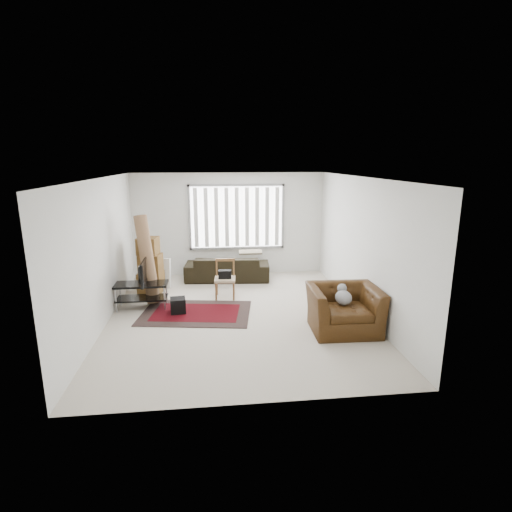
{
  "coord_description": "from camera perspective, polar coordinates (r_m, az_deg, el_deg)",
  "views": [
    {
      "loc": [
        -0.49,
        -7.47,
        3.04
      ],
      "look_at": [
        0.44,
        0.63,
        1.05
      ],
      "focal_mm": 28.0,
      "sensor_mm": 36.0,
      "label": 1
    }
  ],
  "objects": [
    {
      "name": "persian_rug",
      "position": [
        8.24,
        -8.56,
        -8.03
      ],
      "size": [
        2.35,
        1.75,
        0.02
      ],
      "color": "black",
      "rests_on": "ground"
    },
    {
      "name": "subwoofer",
      "position": [
        8.25,
        -11.08,
        -6.93
      ],
      "size": [
        0.33,
        0.33,
        0.3
      ],
      "primitive_type": "cube",
      "rotation": [
        0.0,
        0.0,
        0.11
      ],
      "color": "black",
      "rests_on": "persian_rug"
    },
    {
      "name": "sofa",
      "position": [
        10.27,
        -4.13,
        -1.17
      ],
      "size": [
        2.2,
        1.11,
        0.82
      ],
      "primitive_type": "imported",
      "rotation": [
        0.0,
        0.0,
        3.05
      ],
      "color": "black",
      "rests_on": "ground"
    },
    {
      "name": "tv_stand",
      "position": [
        8.64,
        -16.02,
        -4.72
      ],
      "size": [
        1.07,
        0.48,
        0.54
      ],
      "color": "black",
      "rests_on": "ground"
    },
    {
      "name": "side_chair",
      "position": [
        8.94,
        -4.45,
        -3.02
      ],
      "size": [
        0.49,
        0.49,
        0.85
      ],
      "rotation": [
        0.0,
        0.0,
        -0.07
      ],
      "color": "#9B8465",
      "rests_on": "ground"
    },
    {
      "name": "room",
      "position": [
        8.1,
        -2.77,
        4.6
      ],
      "size": [
        6.0,
        6.02,
        2.71
      ],
      "color": "beige",
      "rests_on": "ground"
    },
    {
      "name": "armchair",
      "position": [
        7.41,
        12.47,
        -6.96
      ],
      "size": [
        1.28,
        1.12,
        0.92
      ],
      "rotation": [
        0.0,
        0.0,
        -0.03
      ],
      "color": "#3D230C",
      "rests_on": "ground"
    },
    {
      "name": "rolled_rug",
      "position": [
        8.85,
        -15.29,
        -0.45
      ],
      "size": [
        0.63,
        0.8,
        1.9
      ],
      "primitive_type": "cylinder",
      "rotation": [
        -0.26,
        0.0,
        0.53
      ],
      "color": "brown",
      "rests_on": "ground"
    },
    {
      "name": "white_flatpack",
      "position": [
        9.93,
        -13.68,
        -2.35
      ],
      "size": [
        0.58,
        0.28,
        0.71
      ],
      "primitive_type": "cube",
      "rotation": [
        -0.11,
        0.0,
        -0.23
      ],
      "color": "silver",
      "rests_on": "ground"
    },
    {
      "name": "tv",
      "position": [
        8.52,
        -16.19,
        -2.17
      ],
      "size": [
        0.11,
        0.87,
        0.5
      ],
      "primitive_type": "imported",
      "rotation": [
        0.0,
        0.0,
        1.57
      ],
      "color": "black",
      "rests_on": "tv_stand"
    },
    {
      "name": "moving_boxes",
      "position": [
        9.54,
        -14.88,
        -1.55
      ],
      "size": [
        0.61,
        0.57,
        1.3
      ],
      "color": "brown",
      "rests_on": "ground"
    }
  ]
}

